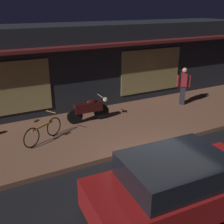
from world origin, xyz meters
name	(u,v)px	position (x,y,z in m)	size (l,w,h in m)	color
ground_plane	(157,169)	(0.00, 0.00, 0.00)	(60.00, 60.00, 0.00)	black
sidewalk_slab	(110,127)	(0.00, 3.00, 0.07)	(18.00, 4.00, 0.15)	brown
storefront_building	(76,65)	(0.00, 6.39, 1.80)	(18.00, 3.30, 3.60)	black
motorcycle	(89,109)	(-0.49, 3.77, 0.65)	(1.70, 0.55, 0.97)	black
bicycle_parked	(43,131)	(-2.50, 2.92, 0.51)	(1.46, 0.86, 0.91)	black
person_bystander	(183,85)	(4.02, 3.63, 1.03)	(0.55, 0.44, 1.67)	#28232D
parked_car_near	(177,185)	(-0.68, -1.59, 0.70)	(4.19, 1.97, 1.42)	black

